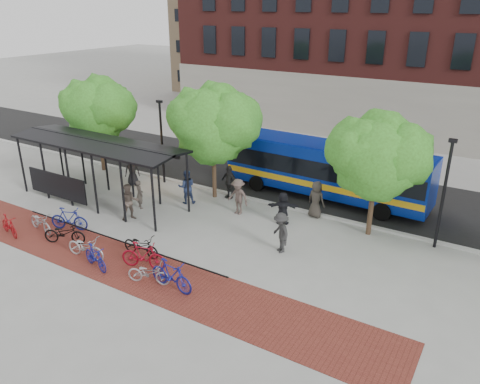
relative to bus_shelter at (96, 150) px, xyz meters
The scene contains 31 objects.
ground 8.68m from the bus_shelter, ahead, with size 160.00×160.00×0.00m, color #9E9E99.
asphalt_street 12.12m from the bus_shelter, 46.19° to the left, with size 160.00×8.00×0.01m, color black.
curb 9.74m from the bus_shelter, 28.84° to the left, with size 160.00×0.25×0.12m, color #B7B7B2.
brick_strip 8.19m from the bus_shelter, 36.40° to the right, with size 24.00×3.00×0.01m, color maroon.
bike_rack_rail 6.74m from the bus_shelter, 36.84° to the right, with size 12.00×0.05×0.95m, color black.
bus_shelter is the anchor object (origin of this frame).
tree_a 5.52m from the bus_shelter, 134.60° to the left, with size 4.90×4.00×6.18m.
tree_b 6.64m from the bus_shelter, 36.21° to the left, with size 5.15×4.20×6.47m.
tree_c 14.77m from the bus_shelter, 15.06° to the left, with size 4.66×3.80×5.92m.
lamp_post_left 4.24m from the bus_shelter, 74.47° to the left, with size 0.35×0.20×5.12m.
lamp_post_right 17.61m from the bus_shelter, 13.39° to the left, with size 0.35×0.20×5.12m.
bus 12.70m from the bus_shelter, 33.69° to the left, with size 11.74×3.03×3.15m.
bike_1 5.91m from the bus_shelter, 96.17° to the right, with size 0.48×1.70×1.02m, color maroon.
bike_2 4.97m from the bus_shelter, 85.05° to the right, with size 0.67×1.91×1.00m, color #9B9B9D.
bike_3 4.43m from the bus_shelter, 67.59° to the right, with size 0.55×1.94×1.16m, color navy.
bike_4 5.66m from the bus_shelter, 62.22° to the right, with size 0.69×1.97×1.04m, color black.
bike_6 6.95m from the bus_shelter, 49.13° to the right, with size 0.69×1.99×1.04m, color #AAABAD.
bike_7 7.88m from the bus_shelter, 45.18° to the right, with size 0.49×1.74×1.05m, color navy.
bike_8 7.54m from the bus_shelter, 29.60° to the right, with size 0.67×1.91×1.00m, color black.
bike_9 8.54m from the bus_shelter, 31.32° to the right, with size 0.56×2.00×1.20m, color maroon.
bike_10 9.73m from the bus_shelter, 32.18° to the right, with size 0.62×1.78×0.94m, color #99999B.
bike_11 10.50m from the bus_shelter, 28.40° to the right, with size 0.59×2.08×1.25m, color navy.
pedestrian_0 3.46m from the bus_shelter, 94.58° to the left, with size 0.88×0.57×1.79m, color black.
pedestrian_1 3.40m from the bus_shelter, ahead, with size 0.58×0.38×1.60m, color #3F3832.
pedestrian_2 5.28m from the bus_shelter, 27.16° to the left, with size 0.94×0.73×1.93m, color #202B4C.
pedestrian_3 8.17m from the bus_shelter, 18.26° to the left, with size 1.26×0.73×1.95m, color #4E3F3A.
pedestrian_4 7.49m from the bus_shelter, 34.48° to the left, with size 1.13×0.47×1.93m, color #272727.
pedestrian_5 10.62m from the bus_shelter, 14.70° to the left, with size 1.59×0.51×1.71m, color black.
pedestrian_6 12.12m from the bus_shelter, 20.98° to the left, with size 0.95×0.62×1.95m, color #3E3731.
pedestrian_8 3.88m from the bus_shelter, 17.55° to the right, with size 0.94×0.73×1.93m, color brown.
pedestrian_9 11.45m from the bus_shelter, ahead, with size 1.22×0.70×1.89m, color #282828.
Camera 1 is at (11.23, -17.23, 10.44)m, focal length 35.00 mm.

